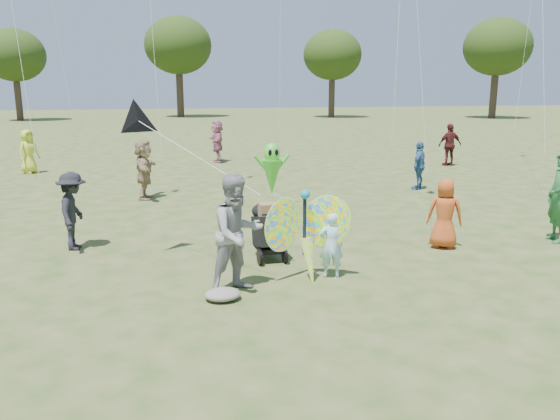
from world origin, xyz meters
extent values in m
plane|color=#51592B|center=(0.00, 0.00, 0.00)|extent=(160.00, 160.00, 0.00)
imported|color=#A5DFEA|center=(0.55, 0.89, 0.58)|extent=(0.47, 0.36, 1.15)
imported|color=gray|center=(-1.12, 0.64, 0.95)|extent=(1.13, 1.03, 1.91)
ellipsoid|color=slate|center=(-1.42, 0.31, 0.09)|extent=(0.57, 0.46, 0.18)
imported|color=#BA4B1D|center=(3.38, 2.02, 0.72)|extent=(0.83, 0.73, 1.44)
imported|color=black|center=(-3.91, 3.77, 0.79)|extent=(0.70, 1.08, 1.58)
imported|color=#356393|center=(6.09, 8.11, 0.77)|extent=(0.90, 0.89, 1.53)
imported|color=#9E8461|center=(-2.47, 8.68, 0.87)|extent=(0.75, 1.68, 1.75)
imported|color=#266732|center=(5.94, 1.83, 0.96)|extent=(0.61, 0.79, 1.91)
imported|color=#CFE135|center=(-6.67, 14.84, 0.83)|extent=(0.95, 0.95, 1.67)
imported|color=#491819|center=(9.98, 12.73, 0.88)|extent=(1.03, 0.44, 1.76)
imported|color=#AD627E|center=(0.74, 16.37, 0.91)|extent=(0.61, 1.71, 1.82)
cube|color=black|center=(-0.26, 2.19, 0.55)|extent=(0.48, 0.87, 0.71)
cube|color=black|center=(-0.26, 2.19, 0.22)|extent=(0.43, 0.69, 0.10)
ellipsoid|color=black|center=(-0.26, 2.44, 0.88)|extent=(0.51, 0.45, 0.33)
cylinder|color=black|center=(-0.50, 1.84, 0.15)|extent=(0.06, 0.30, 0.30)
cylinder|color=black|center=(-0.02, 1.84, 0.15)|extent=(0.06, 0.30, 0.30)
cylinder|color=black|center=(-0.26, 2.64, 0.11)|extent=(0.06, 0.22, 0.22)
cylinder|color=black|center=(-0.26, 1.71, 0.98)|extent=(0.44, 0.04, 0.03)
cube|color=olive|center=(-0.26, 2.14, 0.96)|extent=(0.35, 0.29, 0.26)
ellipsoid|color=#F8274A|center=(-0.29, 0.92, 0.98)|extent=(0.98, 0.71, 1.24)
ellipsoid|color=#F8274A|center=(0.47, 0.92, 0.98)|extent=(0.98, 0.71, 1.24)
cylinder|color=black|center=(0.09, 0.94, 0.93)|extent=(0.06, 0.06, 1.00)
cone|color=#F8274A|center=(0.14, 0.77, 0.30)|extent=(0.36, 0.49, 0.93)
sphere|color=teal|center=(0.09, 0.92, 1.48)|extent=(0.16, 0.16, 0.16)
cone|color=black|center=(-2.54, 2.82, 2.62)|extent=(0.89, 0.62, 0.81)
cylinder|color=silver|center=(-1.63, 1.78, 2.08)|extent=(1.84, 2.09, 1.09)
cone|color=#47CC30|center=(0.93, 6.84, 0.80)|extent=(0.56, 0.56, 0.95)
ellipsoid|color=#47CC30|center=(0.93, 6.84, 1.45)|extent=(0.44, 0.39, 0.57)
ellipsoid|color=black|center=(0.84, 6.66, 1.50)|extent=(0.10, 0.05, 0.17)
ellipsoid|color=black|center=(1.02, 6.66, 1.50)|extent=(0.10, 0.05, 0.17)
cylinder|color=#47CC30|center=(0.63, 6.84, 1.20)|extent=(0.43, 0.10, 0.49)
cylinder|color=#47CC30|center=(1.23, 6.84, 1.20)|extent=(0.43, 0.10, 0.49)
cylinder|color=silver|center=(1.23, 6.64, 0.20)|extent=(0.61, 0.41, 0.41)
cylinder|color=#3A2D21|center=(-14.00, 52.00, 1.89)|extent=(0.63, 0.63, 3.78)
ellipsoid|color=#2B4214|center=(-14.00, 52.00, 6.30)|extent=(5.94, 5.94, 5.05)
cylinder|color=#3A2D21|center=(2.00, 55.00, 2.31)|extent=(0.77, 0.77, 4.62)
ellipsoid|color=#2B4214|center=(2.00, 55.00, 7.70)|extent=(7.26, 7.26, 6.17)
cylinder|color=#3A2D21|center=(18.00, 50.00, 1.99)|extent=(0.66, 0.67, 3.99)
ellipsoid|color=#2B4214|center=(18.00, 50.00, 6.65)|extent=(6.27, 6.27, 5.33)
cylinder|color=#3A2D21|center=(34.00, 44.00, 2.21)|extent=(0.73, 0.73, 4.41)
ellipsoid|color=#2B4214|center=(34.00, 44.00, 7.35)|extent=(6.93, 6.93, 5.89)
camera|label=1|loc=(-2.51, -7.58, 3.21)|focal=35.00mm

